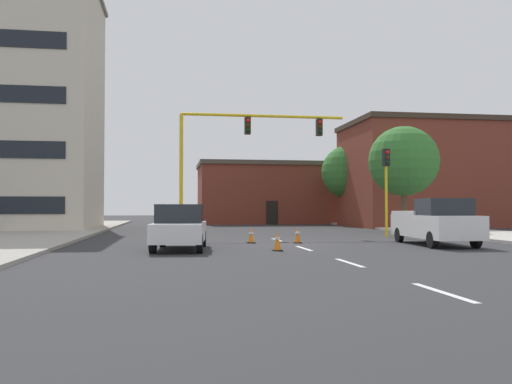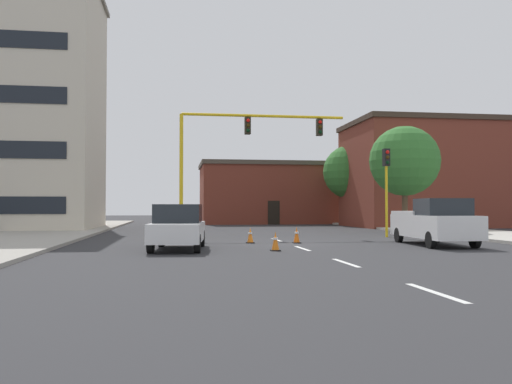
# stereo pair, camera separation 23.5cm
# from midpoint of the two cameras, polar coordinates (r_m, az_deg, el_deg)

# --- Properties ---
(ground_plane) EXTENTS (160.00, 160.00, 0.00)m
(ground_plane) POSITION_cam_midpoint_polar(r_m,az_deg,el_deg) (24.27, 3.58, -5.47)
(ground_plane) COLOR #2D2D30
(sidewalk_left) EXTENTS (6.00, 56.00, 0.14)m
(sidewalk_left) POSITION_cam_midpoint_polar(r_m,az_deg,el_deg) (32.60, -21.78, -4.24)
(sidewalk_left) COLOR #9E998E
(sidewalk_left) RESTS_ON ground_plane
(sidewalk_right) EXTENTS (6.00, 56.00, 0.14)m
(sidewalk_right) POSITION_cam_midpoint_polar(r_m,az_deg,el_deg) (36.26, 20.61, -3.97)
(sidewalk_right) COLOR #B2ADA3
(sidewalk_right) RESTS_ON ground_plane
(lane_stripe_seg_0) EXTENTS (0.16, 2.40, 0.01)m
(lane_stripe_seg_0) POSITION_cam_midpoint_polar(r_m,az_deg,el_deg) (11.04, 19.10, -10.06)
(lane_stripe_seg_0) COLOR silver
(lane_stripe_seg_0) RESTS_ON ground_plane
(lane_stripe_seg_1) EXTENTS (0.16, 2.40, 0.01)m
(lane_stripe_seg_1) POSITION_cam_midpoint_polar(r_m,az_deg,el_deg) (16.08, 9.94, -7.42)
(lane_stripe_seg_1) COLOR silver
(lane_stripe_seg_1) RESTS_ON ground_plane
(lane_stripe_seg_2) EXTENTS (0.16, 2.40, 0.01)m
(lane_stripe_seg_2) POSITION_cam_midpoint_polar(r_m,az_deg,el_deg) (21.35, 5.26, -5.99)
(lane_stripe_seg_2) COLOR silver
(lane_stripe_seg_2) RESTS_ON ground_plane
(lane_stripe_seg_3) EXTENTS (0.16, 2.40, 0.01)m
(lane_stripe_seg_3) POSITION_cam_midpoint_polar(r_m,az_deg,el_deg) (26.72, 2.46, -5.10)
(lane_stripe_seg_3) COLOR silver
(lane_stripe_seg_3) RESTS_ON ground_plane
(building_tall_left) EXTENTS (12.83, 10.59, 17.68)m
(building_tall_left) POSITION_cam_midpoint_polar(r_m,az_deg,el_deg) (42.59, -24.76, 8.31)
(building_tall_left) COLOR beige
(building_tall_left) RESTS_ON ground_plane
(building_brick_center) EXTENTS (13.20, 8.57, 5.97)m
(building_brick_center) POSITION_cam_midpoint_polar(r_m,az_deg,el_deg) (53.56, 1.23, -0.13)
(building_brick_center) COLOR brown
(building_brick_center) RESTS_ON ground_plane
(building_row_right) EXTENTS (13.80, 9.00, 8.67)m
(building_row_right) POSITION_cam_midpoint_polar(r_m,az_deg,el_deg) (46.97, 18.39, 1.80)
(building_row_right) COLOR brown
(building_row_right) RESTS_ON ground_plane
(traffic_signal_gantry) EXTENTS (10.07, 1.20, 6.83)m
(traffic_signal_gantry) POSITION_cam_midpoint_polar(r_m,az_deg,el_deg) (29.62, -5.13, -0.30)
(traffic_signal_gantry) COLOR yellow
(traffic_signal_gantry) RESTS_ON ground_plane
(traffic_light_pole_right) EXTENTS (0.32, 0.47, 4.80)m
(traffic_light_pole_right) POSITION_cam_midpoint_polar(r_m,az_deg,el_deg) (29.97, 13.92, 2.07)
(traffic_light_pole_right) COLOR yellow
(traffic_light_pole_right) RESTS_ON ground_plane
(tree_right_mid) EXTENTS (4.48, 4.48, 6.83)m
(tree_right_mid) POSITION_cam_midpoint_polar(r_m,az_deg,el_deg) (35.75, 15.69, 3.17)
(tree_right_mid) COLOR brown
(tree_right_mid) RESTS_ON ground_plane
(tree_right_far) EXTENTS (4.76, 4.76, 7.09)m
(tree_right_far) POSITION_cam_midpoint_polar(r_m,az_deg,el_deg) (48.05, 10.12, 2.09)
(tree_right_far) COLOR brown
(tree_right_far) RESTS_ON ground_plane
(pickup_truck_white) EXTENTS (2.36, 5.52, 1.99)m
(pickup_truck_white) POSITION_cam_midpoint_polar(r_m,az_deg,el_deg) (24.24, 18.71, -3.08)
(pickup_truck_white) COLOR white
(pickup_truck_white) RESTS_ON ground_plane
(sedan_white_near_left) EXTENTS (2.27, 4.66, 1.74)m
(sedan_white_near_left) POSITION_cam_midpoint_polar(r_m,az_deg,el_deg) (20.79, -7.94, -3.66)
(sedan_white_near_left) COLOR white
(sedan_white_near_left) RESTS_ON ground_plane
(traffic_cone_roadside_a) EXTENTS (0.36, 0.36, 0.74)m
(traffic_cone_roadside_a) POSITION_cam_midpoint_polar(r_m,az_deg,el_deg) (24.37, 4.61, -4.59)
(traffic_cone_roadside_a) COLOR black
(traffic_cone_roadside_a) RESTS_ON ground_plane
(traffic_cone_roadside_b) EXTENTS (0.36, 0.36, 0.70)m
(traffic_cone_roadside_b) POSITION_cam_midpoint_polar(r_m,az_deg,el_deg) (24.33, -0.34, -4.64)
(traffic_cone_roadside_b) COLOR black
(traffic_cone_roadside_b) RESTS_ON ground_plane
(traffic_cone_roadside_c) EXTENTS (0.36, 0.36, 0.71)m
(traffic_cone_roadside_c) POSITION_cam_midpoint_polar(r_m,az_deg,el_deg) (20.10, 2.41, -5.28)
(traffic_cone_roadside_c) COLOR black
(traffic_cone_roadside_c) RESTS_ON ground_plane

